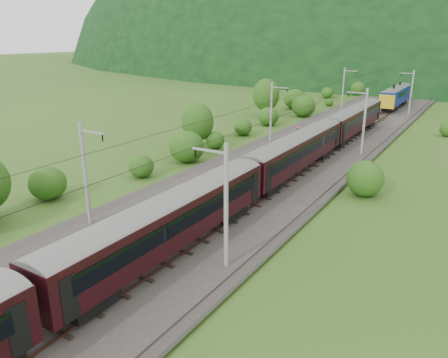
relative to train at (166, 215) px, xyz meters
The scene contains 14 objects.
ground 4.27m from the train, 154.83° to the left, with size 600.00×600.00×0.00m, color #31561A.
railbed 11.82m from the train, 102.17° to the left, with size 14.00×220.00×0.30m, color #38332D.
track_left 12.48m from the train, 113.33° to the left, with size 2.40×220.00×0.27m.
track_right 11.52m from the train, 90.00° to the left, with size 2.40×220.00×0.27m.
catenary_left 34.23m from the train, 104.43° to the left, with size 2.54×192.28×8.00m.
catenary_right 33.36m from the train, 83.59° to the left, with size 2.54×192.28×8.00m.
overhead_wires 11.99m from the train, 102.17° to the left, with size 4.83×198.00×0.03m.
mountain_ridge 325.07m from the train, 112.12° to the left, with size 336.00×280.00×132.00m, color black.
train is the anchor object (origin of this frame).
hazard_post_near 45.98m from the train, 93.13° to the left, with size 0.14×0.14×1.34m, color red.
hazard_post_far 36.63m from the train, 93.29° to the left, with size 0.14×0.14×1.35m, color red.
signal 36.32m from the train, 99.12° to the left, with size 0.21×0.21×1.93m.
vegetation_left 27.96m from the train, 124.93° to the left, with size 12.69×147.51×6.89m.
vegetation_right 11.91m from the train, 37.85° to the left, with size 6.71×89.59×3.04m.
Camera 1 is at (19.03, -21.10, 14.33)m, focal length 35.00 mm.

